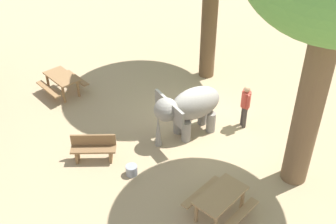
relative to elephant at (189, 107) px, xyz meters
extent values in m
plane|color=tan|center=(0.40, -0.45, -1.10)|extent=(60.00, 60.00, 0.00)
cylinder|color=gray|center=(-0.33, 0.13, -0.73)|extent=(0.32, 0.32, 0.73)
cylinder|color=gray|center=(0.14, 0.33, -0.73)|extent=(0.32, 0.32, 0.73)
cylinder|color=gray|center=(0.05, -0.80, -0.73)|extent=(0.32, 0.32, 0.73)
cylinder|color=gray|center=(0.53, -0.61, -0.73)|extent=(0.32, 0.32, 0.73)
ellipsoid|color=gray|center=(0.10, -0.24, 0.07)|extent=(1.56, 2.05, 1.10)
sphere|color=gray|center=(-0.33, 0.81, 0.21)|extent=(0.78, 0.78, 0.78)
cone|color=gray|center=(-0.45, 1.08, -0.48)|extent=(0.24, 0.24, 1.23)
cube|color=gray|center=(-0.77, 0.50, 0.21)|extent=(0.62, 0.33, 0.59)
cube|color=gray|center=(0.19, 0.90, 0.21)|extent=(0.62, 0.33, 0.59)
cylinder|color=#3F3833|center=(0.09, -2.00, -0.69)|extent=(0.14, 0.14, 0.82)
cylinder|color=#3F3833|center=(0.27, -1.99, -0.69)|extent=(0.14, 0.14, 0.82)
cylinder|color=#B23F33|center=(0.18, -2.00, 0.01)|extent=(0.32, 0.32, 0.58)
sphere|color=tan|center=(0.18, -2.00, 0.41)|extent=(0.22, 0.22, 0.22)
cylinder|color=#B23F33|center=(-0.03, -2.01, 0.03)|extent=(0.09, 0.09, 0.55)
cylinder|color=#B23F33|center=(0.39, -1.99, 0.03)|extent=(0.09, 0.09, 0.55)
cylinder|color=brown|center=(-2.54, -2.76, 1.41)|extent=(0.76, 0.76, 5.02)
cylinder|color=brown|center=(3.88, -1.50, 1.24)|extent=(0.63, 0.63, 4.68)
cube|color=brown|center=(-0.92, 3.18, -0.65)|extent=(0.57, 1.44, 0.06)
cube|color=brown|center=(-0.76, 3.16, -0.42)|extent=(0.23, 1.40, 0.40)
cube|color=brown|center=(-0.99, 2.66, -0.89)|extent=(0.37, 0.12, 0.42)
cube|color=brown|center=(-0.86, 3.70, -0.89)|extent=(0.37, 0.12, 0.42)
cube|color=olive|center=(3.26, 4.38, -0.35)|extent=(1.69, 1.50, 0.06)
cylinder|color=olive|center=(2.94, 3.78, -0.74)|extent=(0.10, 0.10, 0.72)
cylinder|color=olive|center=(2.59, 4.31, -0.74)|extent=(0.10, 0.10, 0.72)
cylinder|color=olive|center=(3.94, 4.45, -0.74)|extent=(0.10, 0.10, 0.72)
cylinder|color=olive|center=(3.58, 4.98, -0.74)|extent=(0.10, 0.10, 0.72)
cube|color=olive|center=(3.61, 3.86, -0.66)|extent=(1.38, 1.04, 0.05)
cube|color=olive|center=(2.92, 4.89, -0.66)|extent=(1.38, 1.04, 0.05)
cube|color=#9E7A51|center=(-3.66, -0.18, -0.35)|extent=(1.57, 1.67, 0.06)
cylinder|color=#9E7A51|center=(-3.03, -0.45, -0.74)|extent=(0.10, 0.10, 0.72)
cylinder|color=#9E7A51|center=(-3.53, -0.85, -0.74)|extent=(0.10, 0.10, 0.72)
cylinder|color=#9E7A51|center=(-3.79, 0.48, -0.74)|extent=(0.10, 0.10, 0.72)
cube|color=#9E7A51|center=(-3.18, 0.21, -0.66)|extent=(1.13, 1.32, 0.05)
cube|color=#9E7A51|center=(-4.14, -0.57, -0.66)|extent=(1.13, 1.32, 0.05)
cylinder|color=gray|center=(-1.73, 2.06, -0.94)|extent=(0.36, 0.36, 0.32)
camera|label=1|loc=(-11.10, 2.29, 7.73)|focal=44.54mm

